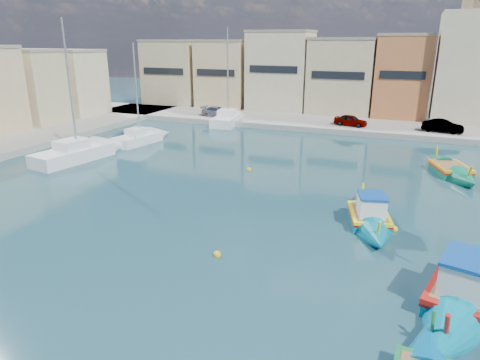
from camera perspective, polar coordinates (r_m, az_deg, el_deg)
The scene contains 11 objects.
ground at distance 19.87m, azimuth 10.27°, elevation -11.01°, with size 160.00×160.00×0.00m, color #163A44.
north_quay at distance 50.08m, azimuth 18.19°, elevation 6.59°, with size 80.00×8.00×0.60m, color gray.
north_townhouses at distance 56.76m, azimuth 26.15°, elevation 11.75°, with size 83.20×7.87×10.19m.
parked_cars at distance 49.22m, azimuth 11.04°, elevation 8.06°, with size 29.43×2.16×1.30m.
luzzu_turquoise_cabin at distance 18.96m, azimuth 27.75°, elevation -13.14°, with size 4.67×10.59×3.33m.
luzzu_blue_cabin at distance 24.50m, azimuth 16.80°, elevation -4.83°, with size 3.81×8.13×2.80m.
luzzu_green at distance 35.66m, azimuth 26.24°, elevation 1.12°, with size 4.66×8.41×2.58m.
yacht_north at distance 53.06m, azimuth -1.17°, elevation 8.29°, with size 3.77×9.15×11.86m.
yacht_midnorth at distance 43.73m, azimuth -12.12°, elevation 5.65°, with size 3.21×7.38×10.13m.
yacht_mid at distance 39.27m, azimuth -19.00°, elevation 3.77°, with size 4.05×9.91×12.15m.
mooring_buoys at distance 24.59m, azimuth 21.83°, elevation -5.97°, with size 21.66×26.06×0.36m.
Camera 1 is at (3.20, -17.10, 9.60)m, focal length 32.00 mm.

